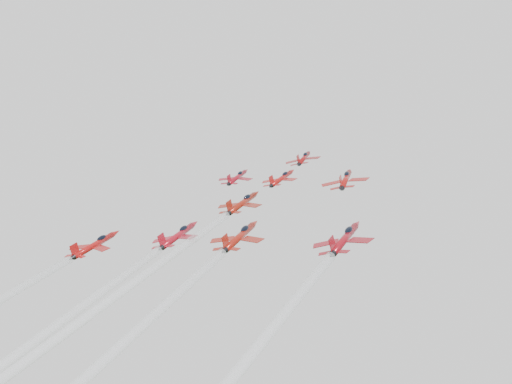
% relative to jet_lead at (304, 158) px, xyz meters
% --- Properties ---
extents(jet_lead, '(9.12, 12.00, 6.55)m').
position_rel_jet_lead_xyz_m(jet_lead, '(0.00, 0.00, 0.00)').
color(jet_lead, maroon).
extents(jet_row2_left, '(8.76, 11.52, 6.29)m').
position_rel_jet_lead_xyz_m(jet_row2_left, '(-12.71, -11.13, -5.40)').
color(jet_row2_left, maroon).
extents(jet_row2_center, '(8.87, 11.66, 6.37)m').
position_rel_jet_lead_xyz_m(jet_row2_center, '(0.21, -14.18, -6.89)').
color(jet_row2_center, '#B31311').
extents(jet_row2_right, '(10.21, 13.43, 7.33)m').
position_rel_jet_lead_xyz_m(jet_row2_right, '(16.49, -17.72, -8.59)').
color(jet_row2_right, '#AB1310').
extents(jet_center, '(10.10, 98.98, 48.97)m').
position_rel_jet_lead_xyz_m(jet_center, '(-2.40, -72.16, -35.10)').
color(jet_center, maroon).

